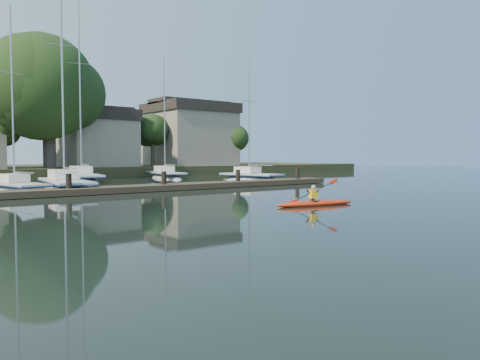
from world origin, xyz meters
TOP-DOWN VIEW (x-y plane):
  - ground at (0.00, 0.00)m, footprint 160.00×160.00m
  - kayak at (3.74, 1.67)m, footprint 4.03×1.31m
  - dock at (0.00, 14.00)m, footprint 34.00×2.00m
  - sailboat_1 at (-4.76, 18.46)m, footprint 2.99×7.83m
  - sailboat_2 at (-1.91, 18.06)m, footprint 3.40×9.83m
  - sailboat_4 at (14.54, 19.27)m, footprint 3.15×7.42m
  - sailboat_6 at (2.45, 27.35)m, footprint 4.23×11.05m
  - sailboat_7 at (10.74, 27.69)m, footprint 3.56×8.28m
  - shore at (1.61, 40.29)m, footprint 90.00×25.25m

SIDE VIEW (x-z plane):
  - sailboat_6 at x=2.45m, z-range -8.80..8.40m
  - sailboat_2 at x=-1.91m, z-range -8.17..7.78m
  - sailboat_4 at x=14.54m, z-range -6.31..5.91m
  - sailboat_7 at x=10.74m, z-range -6.66..6.28m
  - sailboat_1 at x=-4.76m, z-range -6.41..6.07m
  - ground at x=0.00m, z-range 0.00..0.00m
  - kayak at x=3.74m, z-range -0.49..0.80m
  - dock at x=0.00m, z-range -0.70..1.10m
  - shore at x=1.61m, z-range -3.15..9.60m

